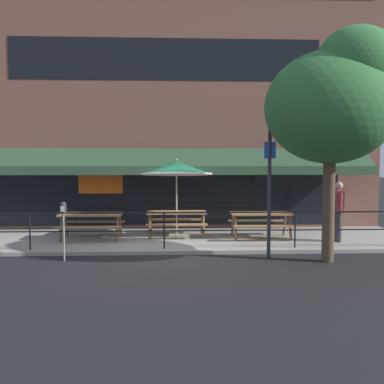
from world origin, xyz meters
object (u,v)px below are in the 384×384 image
(picnic_table_centre, at_px, (177,217))
(patio_umbrella_centre, at_px, (177,168))
(parking_meter_near, at_px, (63,213))
(picnic_table_right, at_px, (261,218))
(street_tree_curbside, at_px, (335,100))
(pedestrian_walking, at_px, (338,208))
(picnic_table_left, at_px, (91,219))
(street_sign_pole, at_px, (269,181))

(picnic_table_centre, height_order, patio_umbrella_centre, patio_umbrella_centre)
(patio_umbrella_centre, distance_m, parking_meter_near, 3.85)
(picnic_table_right, height_order, street_tree_curbside, street_tree_curbside)
(picnic_table_right, height_order, patio_umbrella_centre, patio_umbrella_centre)
(pedestrian_walking, bearing_deg, picnic_table_left, 174.67)
(picnic_table_centre, height_order, street_sign_pole, street_sign_pole)
(picnic_table_right, bearing_deg, street_tree_curbside, -67.70)
(picnic_table_centre, xyz_separation_m, street_tree_curbside, (3.64, -3.17, 3.08))
(picnic_table_left, bearing_deg, street_sign_pole, -25.46)
(street_tree_curbside, bearing_deg, pedestrian_walking, 65.54)
(parking_meter_near, distance_m, street_sign_pole, 5.01)
(picnic_table_centre, height_order, parking_meter_near, parking_meter_near)
(picnic_table_centre, xyz_separation_m, picnic_table_right, (2.51, -0.41, 0.00))
(picnic_table_left, bearing_deg, street_tree_curbside, -24.24)
(patio_umbrella_centre, height_order, street_sign_pole, street_sign_pole)
(picnic_table_left, height_order, picnic_table_centre, same)
(picnic_table_centre, bearing_deg, parking_meter_near, -134.31)
(picnic_table_right, relative_size, patio_umbrella_centre, 0.76)
(street_sign_pole, distance_m, street_tree_curbside, 2.40)
(picnic_table_left, height_order, pedestrian_walking, pedestrian_walking)
(picnic_table_left, height_order, street_sign_pole, street_sign_pole)
(patio_umbrella_centre, relative_size, pedestrian_walking, 1.39)
(picnic_table_centre, bearing_deg, picnic_table_left, -171.06)
(pedestrian_walking, distance_m, street_sign_pole, 2.97)
(patio_umbrella_centre, xyz_separation_m, street_sign_pole, (2.24, -2.43, -0.28))
(pedestrian_walking, relative_size, street_sign_pole, 0.46)
(parking_meter_near, bearing_deg, picnic_table_centre, 45.69)
(parking_meter_near, distance_m, street_tree_curbside, 6.88)
(picnic_table_centre, relative_size, parking_meter_near, 1.27)
(pedestrian_walking, height_order, street_tree_curbside, street_tree_curbside)
(pedestrian_walking, xyz_separation_m, parking_meter_near, (-7.30, -1.71, 0.09))
(picnic_table_right, distance_m, pedestrian_walking, 2.22)
(picnic_table_centre, bearing_deg, street_sign_pole, -49.82)
(picnic_table_centre, distance_m, street_tree_curbside, 5.72)
(parking_meter_near, height_order, street_tree_curbside, street_tree_curbside)
(street_sign_pole, relative_size, street_tree_curbside, 0.68)
(pedestrian_walking, bearing_deg, street_sign_pole, -145.81)
(parking_meter_near, bearing_deg, patio_umbrella_centre, 43.25)
(picnic_table_right, xyz_separation_m, pedestrian_walking, (2.09, -0.65, 0.35))
(street_sign_pole, height_order, street_tree_curbside, street_tree_curbside)
(picnic_table_right, distance_m, parking_meter_near, 5.74)
(patio_umbrella_centre, height_order, street_tree_curbside, street_tree_curbside)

